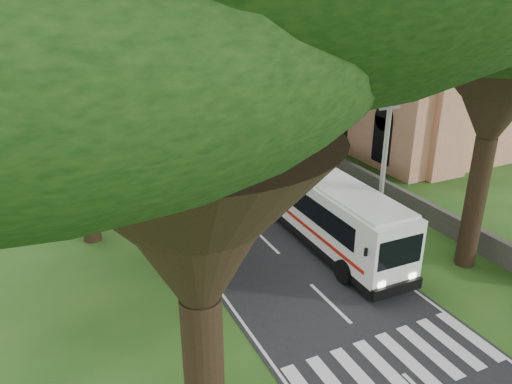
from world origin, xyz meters
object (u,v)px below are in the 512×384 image
at_px(pole_mid, 229,89).
at_px(pedestrian, 132,204).
at_px(pole_near, 384,161).
at_px(coach_bus, 321,205).
at_px(distant_car_a, 108,115).
at_px(distant_car_b, 87,83).
at_px(pole_far, 163,59).
at_px(church, 384,78).
at_px(distant_car_c, 122,77).

distance_m(pole_mid, pedestrian, 16.76).
distance_m(pole_near, coach_bus, 3.78).
relative_size(distant_car_a, distant_car_b, 0.90).
relative_size(pole_far, distant_car_a, 2.15).
bearing_deg(church, distant_car_c, 113.87).
bearing_deg(pole_far, distant_car_a, -130.11).
bearing_deg(distant_car_a, coach_bus, 95.18).
distance_m(distant_car_c, pedestrian, 43.13).
height_order(distant_car_b, distant_car_c, distant_car_b).
relative_size(coach_bus, distant_car_b, 2.92).
distance_m(distant_car_b, pedestrian, 40.31).
relative_size(church, coach_bus, 2.00).
height_order(pole_near, coach_bus, pole_near).
bearing_deg(pedestrian, pole_far, -14.18).
relative_size(church, distant_car_c, 5.22).
xyz_separation_m(coach_bus, pedestrian, (-8.22, 6.72, -1.12)).
bearing_deg(distant_car_b, distant_car_c, 25.41).
distance_m(pole_mid, pole_far, 20.00).
xyz_separation_m(pole_mid, pedestrian, (-11.02, -12.17, -3.40)).
height_order(church, distant_car_c, church).
relative_size(pole_mid, pole_far, 1.00).
xyz_separation_m(distant_car_c, pedestrian, (-8.04, -42.38, 0.08)).
relative_size(pole_near, pole_far, 1.00).
bearing_deg(pole_mid, distant_car_a, 129.76).
xyz_separation_m(church, pedestrian, (-23.38, -7.71, -4.13)).
distance_m(pole_mid, distant_car_a, 13.55).
bearing_deg(pole_mid, pole_far, 90.00).
xyz_separation_m(church, distant_car_b, (-20.21, 32.47, -4.20)).
xyz_separation_m(pole_near, pole_mid, (0.00, 20.00, 0.00)).
relative_size(coach_bus, pedestrian, 7.70).
height_order(distant_car_c, pedestrian, pedestrian).
bearing_deg(distant_car_a, pole_mid, 124.04).
bearing_deg(pole_far, pole_mid, -90.00).
relative_size(pole_far, pedestrian, 5.14).
xyz_separation_m(pole_near, distant_car_a, (-8.37, 30.06, -3.52)).
bearing_deg(distant_car_a, pole_far, -135.84).
distance_m(distant_car_a, distant_car_b, 17.96).
distance_m(pole_near, pole_mid, 20.00).
height_order(church, distant_car_a, church).
xyz_separation_m(pole_near, coach_bus, (-2.80, 1.12, -2.28)).
bearing_deg(distant_car_b, pole_mid, -73.21).
bearing_deg(church, distant_car_a, 145.00).
bearing_deg(coach_bus, church, 44.28).
bearing_deg(church, coach_bus, -136.42).
distance_m(pole_far, pedestrian, 34.17).
distance_m(distant_car_a, pedestrian, 22.39).
xyz_separation_m(distant_car_b, pedestrian, (-3.18, -40.18, 0.07)).
bearing_deg(pole_far, pedestrian, -108.91).
xyz_separation_m(pole_far, distant_car_c, (-2.97, 10.21, -3.48)).
height_order(pole_mid, coach_bus, pole_mid).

